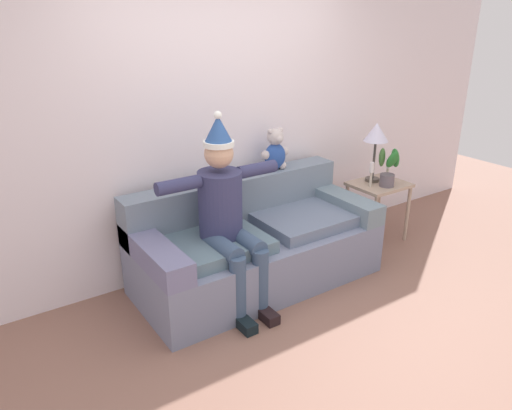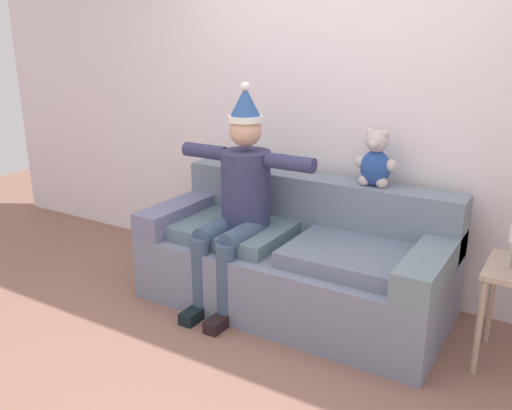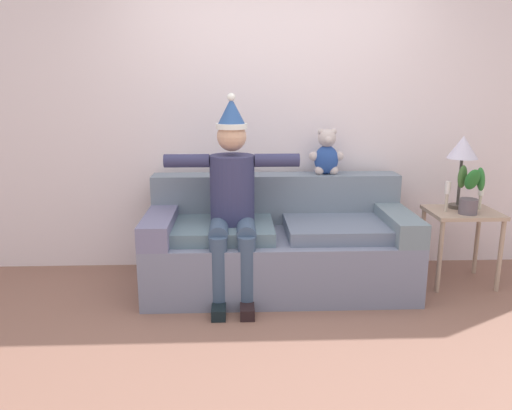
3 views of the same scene
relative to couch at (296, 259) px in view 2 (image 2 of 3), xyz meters
name	(u,v)px [view 2 (image 2 of 3)]	position (x,y,z in m)	size (l,w,h in m)	color
ground_plane	(211,376)	(0.00, -1.01, -0.34)	(10.00, 10.00, 0.00)	#8A6051
back_wall	(334,103)	(0.00, 0.54, 1.01)	(7.00, 0.10, 2.70)	white
couch	(296,259)	(0.00, 0.00, 0.00)	(2.06, 0.93, 0.86)	slate
person_seated	(238,196)	(-0.36, -0.17, 0.44)	(1.02, 0.77, 1.53)	navy
teddy_bear	(376,161)	(0.42, 0.29, 0.69)	(0.29, 0.17, 0.38)	#264896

